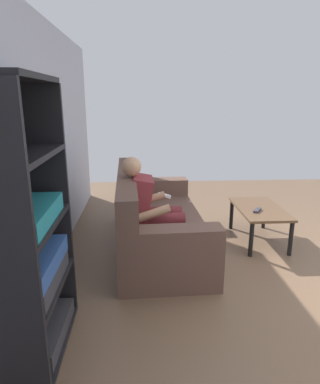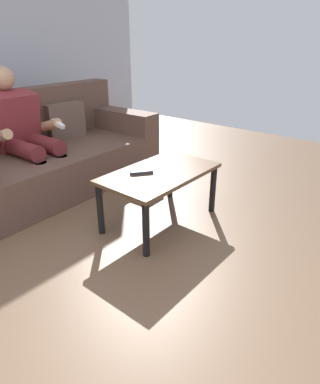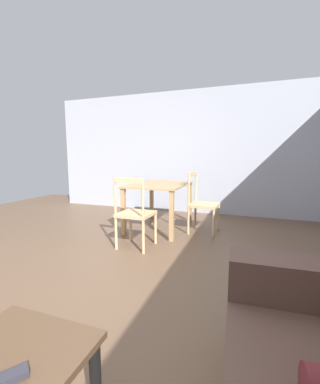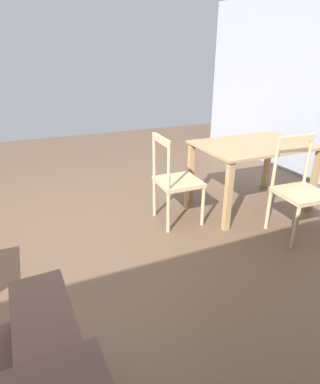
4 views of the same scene
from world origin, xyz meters
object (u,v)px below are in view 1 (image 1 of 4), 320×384
Objects in this scene: coffee_table at (259,213)px; tv_remote at (257,210)px; couch at (153,222)px; person_lounging at (151,207)px; bookshelf at (28,246)px.

coffee_table is 5.43× the size of tv_remote.
couch reaches higher than tv_remote.
person_lounging is 1.68m from bookshelf.
bookshelf is at bearing 128.24° from coffee_table.
coffee_table is at bearing -76.85° from person_lounging.
couch is 0.32m from person_lounging.
person_lounging is 0.61× the size of bookshelf.
tv_remote is at bearing 148.98° from coffee_table.
bookshelf is (-1.62, 2.14, 0.34)m from tv_remote.
tv_remote is (-0.13, 0.08, 0.07)m from coffee_table.
person_lounging is 1.23× the size of coffee_table.
person_lounging reaches higher than coffee_table.
bookshelf is (-1.62, 0.89, 0.47)m from couch.
couch is at bearing -9.99° from person_lounging.
couch is 1.32m from coffee_table.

